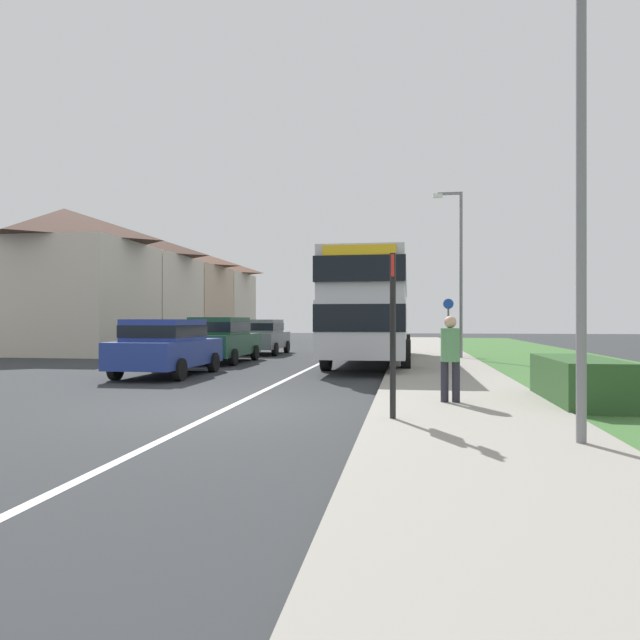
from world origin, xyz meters
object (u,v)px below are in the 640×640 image
at_px(parked_car_grey, 263,335).
at_px(bus_stop_sign, 393,324).
at_px(double_decker_bus, 372,305).
at_px(street_lamp_near, 572,110).
at_px(street_lamp_mid, 458,263).
at_px(parked_car_dark_green, 221,338).
at_px(pedestrian_at_stop, 450,355).
at_px(cycle_route_sign, 448,324).
at_px(parked_car_blue, 167,345).

bearing_deg(parked_car_grey, bus_stop_sign, -69.11).
distance_m(double_decker_bus, street_lamp_near, 13.98).
bearing_deg(street_lamp_mid, parked_car_dark_green, -164.34).
bearing_deg(bus_stop_sign, parked_car_dark_green, 119.76).
distance_m(pedestrian_at_stop, bus_stop_sign, 2.15).
bearing_deg(street_lamp_near, bus_stop_sign, 148.10).
distance_m(parked_car_grey, street_lamp_near, 20.60).
xyz_separation_m(parked_car_dark_green, street_lamp_near, (8.88, -13.08, 3.19)).
bearing_deg(bus_stop_sign, double_decker_bus, 95.20).
height_order(double_decker_bus, cycle_route_sign, double_decker_bus).
bearing_deg(bus_stop_sign, cycle_route_sign, 83.23).
xyz_separation_m(parked_car_dark_green, street_lamp_mid, (8.86, 2.48, 2.93)).
xyz_separation_m(pedestrian_at_stop, street_lamp_near, (1.20, -3.19, 3.15)).
xyz_separation_m(double_decker_bus, street_lamp_mid, (3.26, 2.11, 1.72)).
bearing_deg(pedestrian_at_stop, street_lamp_near, -69.36).
bearing_deg(cycle_route_sign, street_lamp_near, -89.18).
distance_m(parked_car_blue, street_lamp_mid, 11.94).
height_order(bus_stop_sign, street_lamp_mid, street_lamp_mid).
distance_m(parked_car_blue, street_lamp_near, 12.29).
relative_size(double_decker_bus, bus_stop_sign, 4.18).
height_order(parked_car_dark_green, street_lamp_near, street_lamp_near).
xyz_separation_m(parked_car_blue, street_lamp_near, (8.76, -7.99, 3.23)).
bearing_deg(parked_car_blue, double_decker_bus, 44.88).
bearing_deg(double_decker_bus, parked_car_blue, -135.12).
xyz_separation_m(double_decker_bus, street_lamp_near, (3.28, -13.45, 1.98)).
distance_m(pedestrian_at_stop, street_lamp_near, 4.64).
xyz_separation_m(parked_car_grey, bus_stop_sign, (6.50, -17.05, 0.65)).
xyz_separation_m(parked_car_dark_green, pedestrian_at_stop, (7.68, -9.89, 0.04)).
distance_m(parked_car_dark_green, cycle_route_sign, 9.74).
relative_size(double_decker_bus, pedestrian_at_stop, 6.51).
relative_size(bus_stop_sign, cycle_route_sign, 1.03).
height_order(parked_car_grey, street_lamp_mid, street_lamp_mid).
xyz_separation_m(bus_stop_sign, street_lamp_mid, (2.16, 14.21, 2.32)).
relative_size(parked_car_blue, pedestrian_at_stop, 2.50).
bearing_deg(bus_stop_sign, parked_car_blue, 134.75).
bearing_deg(street_lamp_mid, parked_car_blue, -139.11).
bearing_deg(cycle_route_sign, street_lamp_mid, -83.25).
height_order(parked_car_grey, street_lamp_near, street_lamp_near).
height_order(parked_car_blue, cycle_route_sign, cycle_route_sign).
xyz_separation_m(double_decker_bus, parked_car_grey, (-5.40, 4.95, -1.25)).
bearing_deg(parked_car_grey, pedestrian_at_stop, -63.82).
relative_size(parked_car_blue, street_lamp_near, 0.58).
bearing_deg(street_lamp_near, cycle_route_sign, 90.82).
bearing_deg(parked_car_dark_green, bus_stop_sign, -60.24).
relative_size(parked_car_blue, parked_car_grey, 1.06).
distance_m(parked_car_grey, pedestrian_at_stop, 16.95).
distance_m(parked_car_grey, street_lamp_mid, 9.59).
distance_m(double_decker_bus, parked_car_dark_green, 5.74).
bearing_deg(parked_car_blue, bus_stop_sign, -45.25).
bearing_deg(bus_stop_sign, street_lamp_mid, 81.35).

